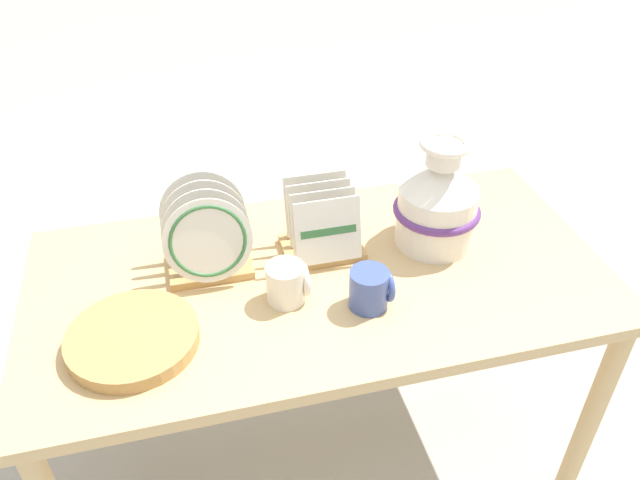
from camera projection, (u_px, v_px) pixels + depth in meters
The scene contains 8 objects.
ground_plane at pixel (320, 446), 2.07m from camera, with size 14.00×14.00×0.00m, color #B2ADA3.
display_table at pixel (320, 298), 1.68m from camera, with size 1.51×0.76×0.75m.
ceramic_vase at pixel (438, 202), 1.67m from camera, with size 0.24×0.24×0.31m.
dish_rack_round_plates at pixel (207, 240), 1.58m from camera, with size 0.22×0.19×0.24m.
dish_rack_square_plates at pixel (322, 231), 1.67m from camera, with size 0.21×0.18×0.20m.
wicker_charger_stack at pixel (133, 338), 1.42m from camera, with size 0.30×0.30×0.04m.
mug_cream_glaze at pixel (288, 283), 1.52m from camera, with size 0.10×0.10×0.10m.
mug_cobalt_glaze at pixel (371, 289), 1.50m from camera, with size 0.10×0.10×0.10m.
Camera 1 is at (-0.31, -1.22, 1.79)m, focal length 35.00 mm.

